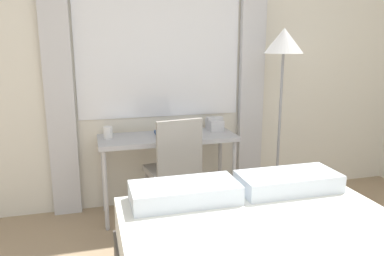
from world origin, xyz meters
name	(u,v)px	position (x,y,z in m)	size (l,w,h in m)	color
wall_back_with_window	(180,62)	(-0.02, 2.91, 1.35)	(5.73, 0.13, 2.70)	silver
desk	(168,143)	(-0.21, 2.61, 0.66)	(1.20, 0.45, 0.73)	#B2B2B7
desk_chair	(175,165)	(-0.21, 2.35, 0.54)	(0.46, 0.46, 0.94)	gray
standing_lamp	(283,58)	(0.81, 2.49, 1.39)	(0.34, 0.34, 1.65)	#4C4C51
telephone	(215,124)	(0.26, 2.71, 0.78)	(0.15, 0.19, 0.12)	silver
book	(169,133)	(-0.19, 2.65, 0.74)	(0.25, 0.21, 0.02)	navy
mug	(108,133)	(-0.72, 2.64, 0.78)	(0.08, 0.08, 0.10)	white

